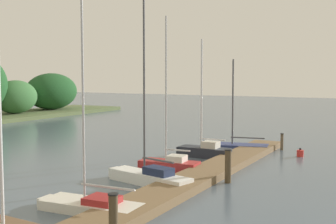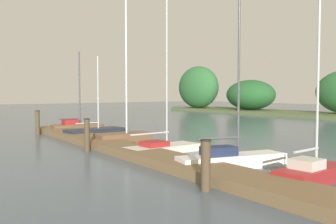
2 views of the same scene
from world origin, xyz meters
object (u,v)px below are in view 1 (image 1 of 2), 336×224
Objects in this scene: sailboat_5 at (169,163)px; mooring_piling_1 at (113,222)px; sailboat_4 at (148,175)px; mooring_piling_3 at (282,142)px; mooring_piling_2 at (228,166)px; sailboat_3 at (89,203)px; channel_buoy_0 at (300,153)px; sailboat_7 at (234,146)px; sailboat_6 at (203,150)px.

mooring_piling_1 is (-9.73, -3.50, 0.41)m from sailboat_5.
sailboat_4 is at bearing 23.49° from mooring_piling_1.
sailboat_5 is 9.30m from mooring_piling_3.
mooring_piling_1 reaches higher than mooring_piling_2.
sailboat_3 is 5.24× the size of mooring_piling_2.
channel_buoy_0 is at bearing -109.95° from sailboat_3.
mooring_piling_1 is 1.06× the size of mooring_piling_2.
mooring_piling_1 is 8.64m from mooring_piling_2.
mooring_piling_1 is at bearing 135.00° from sailboat_3.
mooring_piling_3 is 2.06× the size of channel_buoy_0.
mooring_piling_1 is at bearing 174.95° from channel_buoy_0.
sailboat_5 is at bearing 72.24° from sailboat_7.
sailboat_7 is at bearing 84.31° from channel_buoy_0.
channel_buoy_0 is (7.95, -1.44, -0.55)m from mooring_piling_2.
sailboat_5 is at bearing 158.16° from mooring_piling_3.
mooring_piling_3 is (8.63, -3.46, 0.16)m from sailboat_5.
sailboat_3 reaches higher than sailboat_6.
mooring_piling_3 reaches higher than channel_buoy_0.
mooring_piling_2 reaches higher than channel_buoy_0.
sailboat_6 is at bearing -90.02° from sailboat_3.
sailboat_5 is at bearing 89.67° from sailboat_6.
sailboat_7 is 17.23m from mooring_piling_1.
sailboat_3 reaches higher than mooring_piling_3.
sailboat_7 is (3.19, -0.70, -0.18)m from sailboat_6.
sailboat_3 reaches higher than mooring_piling_1.
sailboat_3 is 1.15× the size of sailboat_6.
mooring_piling_1 is at bearing 126.81° from sailboat_4.
mooring_piling_2 is (-5.18, -3.44, 0.31)m from sailboat_6.
channel_buoy_0 is at bearing -10.24° from mooring_piling_2.
sailboat_6 is 6.40× the size of mooring_piling_3.
sailboat_6 reaches higher than channel_buoy_0.
sailboat_5 reaches higher than sailboat_7.
sailboat_7 is 8.82m from mooring_piling_2.
sailboat_6 is 4.32× the size of mooring_piling_1.
sailboat_3 is 16.14m from mooring_piling_3.
mooring_piling_2 is 8.10m from channel_buoy_0.
channel_buoy_0 is at bearing -149.52° from sailboat_6.
sailboat_4 is 7.93× the size of mooring_piling_3.
sailboat_3 reaches higher than mooring_piling_2.
sailboat_3 is 14.55m from sailboat_7.
sailboat_7 is at bearing -100.96° from sailboat_5.
sailboat_7 is 3.01m from mooring_piling_3.
sailboat_4 reaches higher than sailboat_3.
channel_buoy_0 is at bearing -130.67° from sailboat_5.
mooring_piling_2 is at bearing -179.60° from mooring_piling_3.
sailboat_5 is 10.35m from mooring_piling_1.
mooring_piling_2 is at bearing -117.57° from sailboat_3.
mooring_piling_2 is at bearing -134.52° from sailboat_4.
sailboat_3 is at bearing 163.37° from channel_buoy_0.
mooring_piling_3 is at bearing 0.13° from mooring_piling_1.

